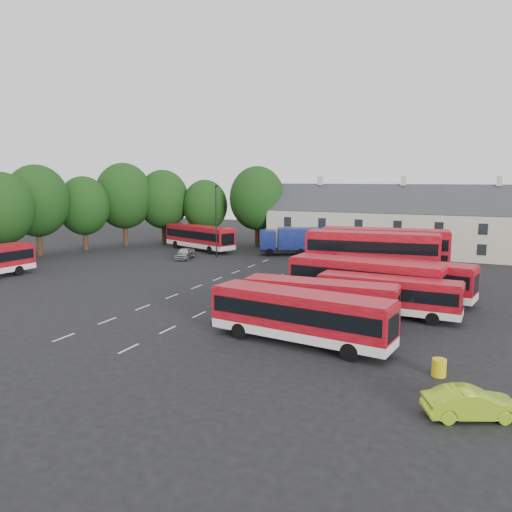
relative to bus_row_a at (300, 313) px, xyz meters
The scene contains 17 objects.
ground 16.63m from the bus_row_a, 146.60° to the left, with size 140.00×140.00×0.00m, color black.
lane_markings 15.94m from the bus_row_a, 135.50° to the left, with size 5.15×33.80×0.01m.
treeline 45.00m from the bus_row_a, 140.51° to the left, with size 29.92×32.59×12.01m.
terrace_houses 39.14m from the bus_row_a, 89.69° to the left, with size 35.70×7.13×10.06m.
bus_row_a is the anchor object (origin of this frame).
bus_row_b 4.56m from the bus_row_a, 92.64° to the left, with size 10.48×2.82×2.94m.
bus_row_c 9.13m from the bus_row_a, 65.88° to the left, with size 10.05×2.64×2.82m.
bus_row_d 11.68m from the bus_row_a, 83.37° to the left, with size 12.29×4.01×3.41m.
bus_row_e 14.33m from the bus_row_a, 74.65° to the left, with size 11.74×4.44×3.24m.
bus_dd_south 18.72m from the bus_row_a, 88.61° to the left, with size 12.16×3.77×4.91m.
bus_dd_north 21.78m from the bus_row_a, 87.33° to the left, with size 12.31×4.08×4.95m.
bus_north 40.57m from the bus_row_a, 129.04° to the left, with size 12.04×6.85×3.36m.
box_truck 34.97m from the bus_row_a, 110.91° to the left, with size 8.27×5.52×3.48m.
silver_car 33.66m from the bus_row_a, 133.90° to the left, with size 1.67×4.16×1.42m, color #AAADB1.
lime_car 11.31m from the bus_row_a, 32.00° to the right, with size 1.35×3.87×1.27m, color #9DCA1F.
grit_bin 8.30m from the bus_row_a, 12.81° to the right, with size 0.71×0.71×0.88m, color #D7BC0C.
lamppost 33.89m from the bus_row_a, 127.10° to the left, with size 0.61×0.41×8.92m.
Camera 1 is at (23.14, -36.30, 9.80)m, focal length 35.00 mm.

